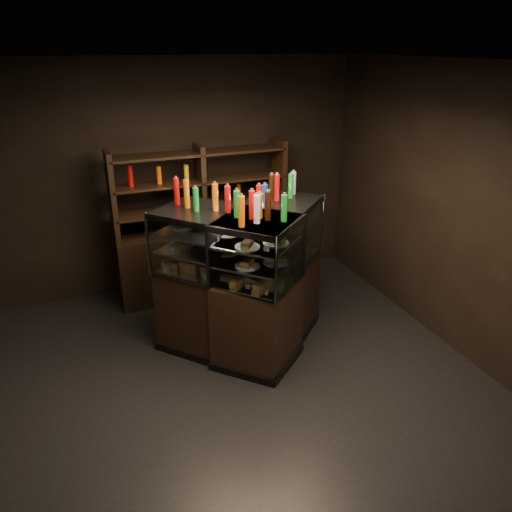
{
  "coord_description": "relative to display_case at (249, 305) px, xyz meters",
  "views": [
    {
      "loc": [
        -1.22,
        -3.87,
        3.14
      ],
      "look_at": [
        0.36,
        0.33,
        1.21
      ],
      "focal_mm": 35.0,
      "sensor_mm": 36.0,
      "label": 1
    }
  ],
  "objects": [
    {
      "name": "potted_conifer",
      "position": [
        0.35,
        0.21,
        -0.02
      ],
      "size": [
        0.41,
        0.41,
        0.88
      ],
      "rotation": [
        0.0,
        0.0,
        -0.23
      ],
      "color": "black",
      "rests_on": "ground"
    },
    {
      "name": "room_shell",
      "position": [
        -0.38,
        -0.59,
        1.41
      ],
      "size": [
        5.02,
        5.02,
        3.01
      ],
      "color": "black",
      "rests_on": "ground"
    },
    {
      "name": "display_case",
      "position": [
        0.0,
        0.0,
        0.0
      ],
      "size": [
        2.0,
        1.58,
        1.6
      ],
      "rotation": [
        0.0,
        0.0,
        -0.02
      ],
      "color": "black",
      "rests_on": "ground"
    },
    {
      "name": "back_shelving",
      "position": [
        -0.11,
        1.46,
        0.08
      ],
      "size": [
        2.23,
        0.48,
        2.0
      ],
      "rotation": [
        0.0,
        0.0,
        0.03
      ],
      "color": "black",
      "rests_on": "ground"
    },
    {
      "name": "food_display",
      "position": [
        -0.0,
        -0.01,
        0.65
      ],
      "size": [
        1.52,
        1.09,
        0.49
      ],
      "color": "#DC914F",
      "rests_on": "display_case"
    },
    {
      "name": "bottles_top",
      "position": [
        0.0,
        0.0,
        1.2
      ],
      "size": [
        1.34,
        0.95,
        0.3
      ],
      "color": "yellow",
      "rests_on": "display_case"
    },
    {
      "name": "ground",
      "position": [
        -0.38,
        -0.59,
        -0.53
      ],
      "size": [
        5.0,
        5.0,
        0.0
      ],
      "primitive_type": "plane",
      "color": "black",
      "rests_on": "ground"
    }
  ]
}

